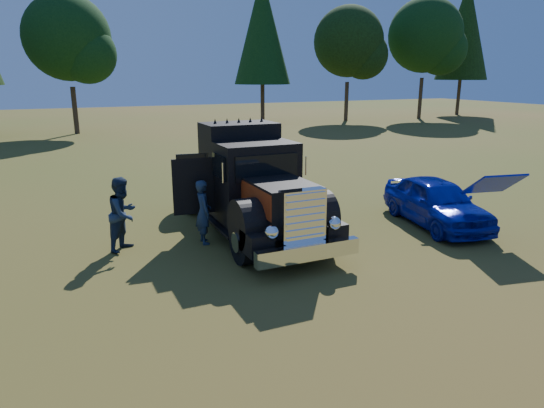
{
  "coord_description": "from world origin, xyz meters",
  "views": [
    {
      "loc": [
        -5.74,
        -9.7,
        4.34
      ],
      "look_at": [
        -0.75,
        1.31,
        1.08
      ],
      "focal_mm": 32.0,
      "sensor_mm": 36.0,
      "label": 1
    }
  ],
  "objects_px": {
    "spectator_near": "(203,212)",
    "diamond_t_truck": "(251,188)",
    "hotrod_coupe": "(437,202)",
    "spectator_far": "(123,214)"
  },
  "relations": [
    {
      "from": "diamond_t_truck",
      "to": "spectator_far",
      "type": "height_order",
      "value": "diamond_t_truck"
    },
    {
      "from": "spectator_near",
      "to": "spectator_far",
      "type": "xyz_separation_m",
      "value": [
        -1.97,
        0.37,
        0.09
      ]
    },
    {
      "from": "hotrod_coupe",
      "to": "diamond_t_truck",
      "type": "bearing_deg",
      "value": 163.25
    },
    {
      "from": "diamond_t_truck",
      "to": "spectator_far",
      "type": "relative_size",
      "value": 3.81
    },
    {
      "from": "hotrod_coupe",
      "to": "spectator_near",
      "type": "height_order",
      "value": "hotrod_coupe"
    },
    {
      "from": "spectator_near",
      "to": "diamond_t_truck",
      "type": "bearing_deg",
      "value": -77.43
    },
    {
      "from": "diamond_t_truck",
      "to": "spectator_near",
      "type": "relative_size",
      "value": 4.22
    },
    {
      "from": "diamond_t_truck",
      "to": "spectator_near",
      "type": "height_order",
      "value": "diamond_t_truck"
    },
    {
      "from": "spectator_near",
      "to": "spectator_far",
      "type": "height_order",
      "value": "spectator_far"
    },
    {
      "from": "spectator_near",
      "to": "hotrod_coupe",
      "type": "bearing_deg",
      "value": -99.51
    }
  ]
}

